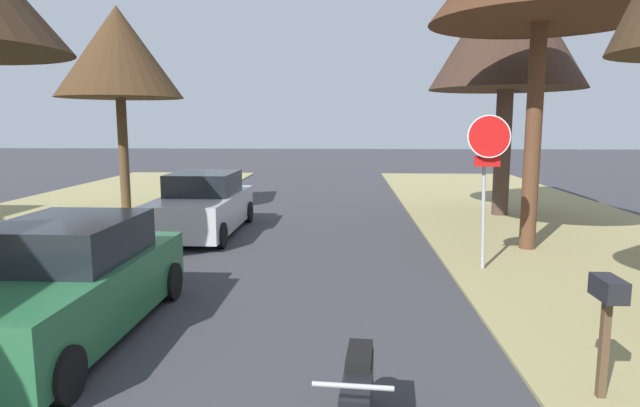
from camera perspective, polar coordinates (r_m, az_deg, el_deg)
stop_sign_far at (r=10.70m, az=17.23°, el=4.53°), size 0.81×0.41×2.96m
street_tree_right_far at (r=17.66m, az=19.27°, el=17.39°), size 4.57×4.57×7.65m
street_tree_left_mid_b at (r=17.53m, az=-20.49°, el=14.64°), size 3.67×3.67×6.20m
parked_sedan_green at (r=8.03m, az=-25.22°, el=-7.71°), size 1.98×4.42×1.57m
parked_sedan_silver at (r=14.38m, az=-12.24°, el=-0.22°), size 1.98×4.42×1.57m
parked_motorcycle at (r=4.95m, az=3.98°, el=-20.09°), size 0.60×2.05×0.97m
curbside_mailbox at (r=6.24m, az=28.04°, el=-9.24°), size 0.22×0.44×1.27m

